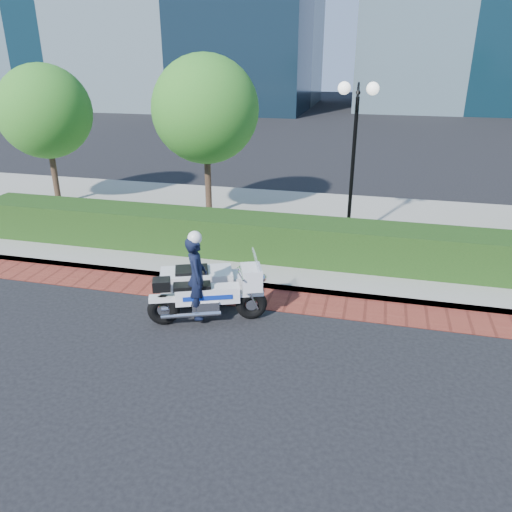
% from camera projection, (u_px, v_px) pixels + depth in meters
% --- Properties ---
extents(ground, '(120.00, 120.00, 0.00)m').
position_uv_depth(ground, '(273.00, 337.00, 9.55)').
color(ground, black).
rests_on(ground, ground).
extents(brick_strip, '(60.00, 1.00, 0.01)m').
position_uv_depth(brick_strip, '(287.00, 301.00, 10.89)').
color(brick_strip, maroon).
rests_on(brick_strip, ground).
extents(sidewalk, '(60.00, 8.00, 0.15)m').
position_uv_depth(sidewalk, '(315.00, 231.00, 14.90)').
color(sidewalk, gray).
rests_on(sidewalk, ground).
extents(hedge_main, '(18.00, 1.20, 1.00)m').
position_uv_depth(hedge_main, '(303.00, 241.00, 12.53)').
color(hedge_main, black).
rests_on(hedge_main, sidewalk).
extents(lamppost, '(1.02, 0.70, 4.21)m').
position_uv_depth(lamppost, '(355.00, 139.00, 12.86)').
color(lamppost, black).
rests_on(lamppost, sidewalk).
extents(tree_a, '(3.00, 3.00, 4.58)m').
position_uv_depth(tree_a, '(45.00, 112.00, 16.13)').
color(tree_a, '#332319').
rests_on(tree_a, sidewalk).
extents(tree_b, '(3.20, 3.20, 4.89)m').
position_uv_depth(tree_b, '(205.00, 110.00, 14.84)').
color(tree_b, '#332319').
rests_on(tree_b, sidewalk).
extents(police_motorcycle, '(2.47, 1.82, 1.95)m').
position_uv_depth(police_motorcycle, '(202.00, 284.00, 10.16)').
color(police_motorcycle, black).
rests_on(police_motorcycle, ground).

